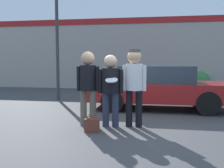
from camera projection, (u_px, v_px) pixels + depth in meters
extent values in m
plane|color=#3F3F42|center=(128.00, 125.00, 5.73)|extent=(56.00, 56.00, 0.00)
cube|color=#B2A89E|center=(143.00, 54.00, 12.99)|extent=(24.00, 0.18, 3.72)
cube|color=#B21E1E|center=(143.00, 20.00, 12.72)|extent=(24.00, 0.04, 0.30)
cylinder|color=#665B4C|center=(84.00, 108.00, 5.71)|extent=(0.15, 0.15, 0.81)
cylinder|color=#665B4C|center=(93.00, 108.00, 5.67)|extent=(0.15, 0.15, 0.81)
cylinder|color=black|center=(88.00, 78.00, 5.63)|extent=(0.36, 0.36, 0.57)
cylinder|color=black|center=(79.00, 79.00, 5.67)|extent=(0.09, 0.09, 0.56)
cylinder|color=black|center=(97.00, 79.00, 5.59)|extent=(0.09, 0.09, 0.56)
sphere|color=tan|center=(88.00, 58.00, 5.59)|extent=(0.30, 0.30, 0.30)
cylinder|color=#2D3347|center=(106.00, 110.00, 5.62)|extent=(0.15, 0.15, 0.77)
cylinder|color=#2D3347|center=(115.00, 110.00, 5.58)|extent=(0.15, 0.15, 0.77)
cylinder|color=black|center=(111.00, 80.00, 5.54)|extent=(0.39, 0.39, 0.55)
cylinder|color=black|center=(100.00, 81.00, 5.58)|extent=(0.09, 0.09, 0.53)
cylinder|color=black|center=(121.00, 82.00, 5.50)|extent=(0.09, 0.09, 0.53)
sphere|color=#DBB28E|center=(111.00, 62.00, 5.50)|extent=(0.29, 0.29, 0.29)
cylinder|color=silver|center=(112.00, 80.00, 5.26)|extent=(0.26, 0.25, 0.10)
cylinder|color=black|center=(129.00, 108.00, 5.61)|extent=(0.15, 0.15, 0.83)
cylinder|color=black|center=(139.00, 109.00, 5.57)|extent=(0.15, 0.15, 0.83)
cylinder|color=silver|center=(134.00, 77.00, 5.52)|extent=(0.37, 0.37, 0.59)
cylinder|color=silver|center=(124.00, 78.00, 5.56)|extent=(0.09, 0.09, 0.57)
cylinder|color=silver|center=(144.00, 78.00, 5.49)|extent=(0.09, 0.09, 0.57)
sphere|color=tan|center=(134.00, 57.00, 5.48)|extent=(0.31, 0.31, 0.31)
cylinder|color=#4C4742|center=(134.00, 51.00, 5.47)|extent=(0.26, 0.26, 0.06)
cube|color=maroon|center=(158.00, 91.00, 7.72)|extent=(4.23, 1.78, 0.55)
cube|color=#28333D|center=(156.00, 74.00, 7.69)|extent=(2.20, 1.53, 0.50)
cylinder|color=black|center=(198.00, 96.00, 8.30)|extent=(0.66, 0.22, 0.66)
cylinder|color=black|center=(208.00, 104.00, 6.74)|extent=(0.66, 0.22, 0.66)
cylinder|color=black|center=(120.00, 94.00, 8.73)|extent=(0.66, 0.22, 0.66)
cylinder|color=black|center=(112.00, 101.00, 7.18)|extent=(0.66, 0.22, 0.66)
cylinder|color=#38383D|center=(57.00, 27.00, 9.30)|extent=(0.12, 0.12, 5.54)
sphere|color=#387A3D|center=(200.00, 82.00, 11.98)|extent=(0.99, 0.99, 0.99)
cube|color=brown|center=(92.00, 125.00, 5.19)|extent=(0.30, 0.14, 0.28)
torus|color=brown|center=(92.00, 117.00, 5.18)|extent=(0.23, 0.23, 0.02)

